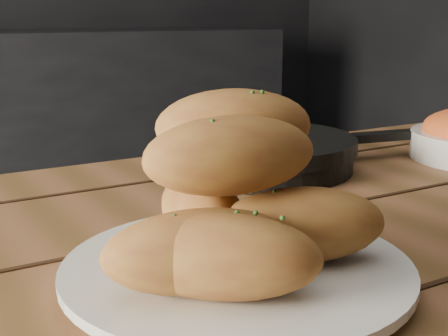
% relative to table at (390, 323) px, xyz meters
% --- Properties ---
extents(table, '(1.57, 0.87, 0.75)m').
position_rel_table_xyz_m(table, '(0.00, 0.00, 0.00)').
color(table, brown).
rests_on(table, ground).
extents(plate, '(0.28, 0.28, 0.02)m').
position_rel_table_xyz_m(plate, '(-0.19, -0.02, 0.11)').
color(plate, white).
rests_on(plate, table).
extents(bread_rolls, '(0.24, 0.23, 0.13)m').
position_rel_table_xyz_m(bread_rolls, '(-0.20, -0.02, 0.16)').
color(bread_rolls, '#A7742E').
rests_on(bread_rolls, plate).
extents(skillet, '(0.41, 0.27, 0.05)m').
position_rel_table_xyz_m(skillet, '(0.03, 0.29, 0.12)').
color(skillet, black).
rests_on(skillet, table).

